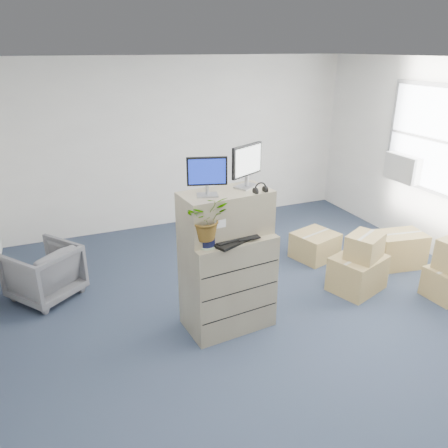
{
  "coord_description": "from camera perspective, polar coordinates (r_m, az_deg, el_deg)",
  "views": [
    {
      "loc": [
        -2.18,
        -3.54,
        2.92
      ],
      "look_at": [
        -0.54,
        0.4,
        1.18
      ],
      "focal_mm": 35.0,
      "sensor_mm": 36.0,
      "label": 1
    }
  ],
  "objects": [
    {
      "name": "phone_dock",
      "position": [
        4.53,
        -0.3,
        -1.09
      ],
      "size": [
        0.06,
        0.05,
        0.13
      ],
      "rotation": [
        0.0,
        0.0,
        0.09
      ],
      "color": "silver",
      "rests_on": "filing_cabinet_lower"
    },
    {
      "name": "ground",
      "position": [
        5.08,
        7.55,
        -13.15
      ],
      "size": [
        7.0,
        7.0,
        0.0
      ],
      "primitive_type": "plane",
      "color": "#29374A",
      "rests_on": "ground"
    },
    {
      "name": "mouse",
      "position": [
        4.61,
        4.41,
        -1.09
      ],
      "size": [
        0.1,
        0.08,
        0.03
      ],
      "primitive_type": "ellipsoid",
      "rotation": [
        0.0,
        0.0,
        0.28
      ],
      "color": "silver",
      "rests_on": "filing_cabinet_lower"
    },
    {
      "name": "external_drive",
      "position": [
        4.78,
        2.91,
        0.04
      ],
      "size": [
        0.26,
        0.23,
        0.06
      ],
      "primitive_type": "cube",
      "rotation": [
        0.0,
        0.0,
        0.4
      ],
      "color": "black",
      "rests_on": "filing_cabinet_lower"
    },
    {
      "name": "filing_cabinet_upper",
      "position": [
        4.51,
        0.21,
        1.42
      ],
      "size": [
        0.97,
        0.55,
        0.47
      ],
      "primitive_type": "cube",
      "rotation": [
        0.0,
        0.0,
        0.09
      ],
      "color": "gray",
      "rests_on": "filing_cabinet_lower"
    },
    {
      "name": "monitor_left",
      "position": [
        4.25,
        -2.23,
        6.51
      ],
      "size": [
        0.39,
        0.2,
        0.39
      ],
      "rotation": [
        0.0,
        0.0,
        -0.28
      ],
      "color": "#99999E",
      "rests_on": "filing_cabinet_upper"
    },
    {
      "name": "cardboard_boxes",
      "position": [
        6.21,
        20.08,
        -4.29
      ],
      "size": [
        1.73,
        2.21,
        0.77
      ],
      "color": "#A2864E",
      "rests_on": "ground"
    },
    {
      "name": "keyboard",
      "position": [
        4.43,
        1.38,
        -2.06
      ],
      "size": [
        0.57,
        0.42,
        0.03
      ],
      "primitive_type": "cube",
      "rotation": [
        0.0,
        0.0,
        0.42
      ],
      "color": "black",
      "rests_on": "filing_cabinet_lower"
    },
    {
      "name": "filing_cabinet_lower",
      "position": [
        4.81,
        0.5,
        -7.47
      ],
      "size": [
        0.98,
        0.65,
        1.09
      ],
      "primitive_type": "cube",
      "rotation": [
        0.0,
        0.0,
        0.09
      ],
      "color": "gray",
      "rests_on": "ground"
    },
    {
      "name": "tissue_box",
      "position": [
        4.74,
        3.01,
        0.85
      ],
      "size": [
        0.25,
        0.13,
        0.09
      ],
      "primitive_type": "cube",
      "rotation": [
        0.0,
        0.0,
        -0.02
      ],
      "color": "#4399E6",
      "rests_on": "external_drive"
    },
    {
      "name": "water_bottle",
      "position": [
        4.62,
        1.51,
        0.77
      ],
      "size": [
        0.08,
        0.08,
        0.3
      ],
      "primitive_type": "cylinder",
      "color": "#909498",
      "rests_on": "filing_cabinet_lower"
    },
    {
      "name": "headphones",
      "position": [
        4.42,
        4.77,
        4.61
      ],
      "size": [
        0.14,
        0.03,
        0.14
      ],
      "primitive_type": "torus",
      "rotation": [
        1.57,
        0.0,
        0.09
      ],
      "color": "black",
      "rests_on": "filing_cabinet_upper"
    },
    {
      "name": "wall_back",
      "position": [
        7.53,
        -5.45,
        10.44
      ],
      "size": [
        6.0,
        0.02,
        2.8
      ],
      "primitive_type": "cube",
      "color": "silver",
      "rests_on": "ground"
    },
    {
      "name": "monitor_right",
      "position": [
        4.53,
        3.02,
        7.88
      ],
      "size": [
        0.42,
        0.26,
        0.45
      ],
      "rotation": [
        0.0,
        0.0,
        0.47
      ],
      "color": "#99999E",
      "rests_on": "filing_cabinet_upper"
    },
    {
      "name": "potted_plant",
      "position": [
        4.23,
        -2.33,
        0.15
      ],
      "size": [
        0.42,
        0.46,
        0.44
      ],
      "rotation": [
        0.0,
        0.0,
        0.09
      ],
      "color": "#90AA89",
      "rests_on": "filing_cabinet_lower"
    },
    {
      "name": "office_chair",
      "position": [
        5.83,
        -22.51,
        -5.57
      ],
      "size": [
        0.99,
        0.98,
        0.75
      ],
      "primitive_type": "imported",
      "rotation": [
        0.0,
        0.0,
        3.79
      ],
      "color": "#5C5C60",
      "rests_on": "ground"
    },
    {
      "name": "ac_unit",
      "position": [
        7.27,
        22.46,
        6.81
      ],
      "size": [
        0.24,
        0.6,
        0.4
      ],
      "primitive_type": "cube",
      "color": "silver",
      "rests_on": "wall_right"
    }
  ]
}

